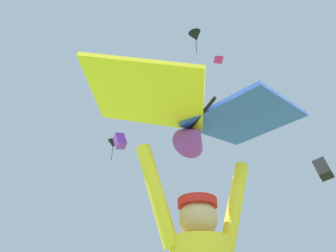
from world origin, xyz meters
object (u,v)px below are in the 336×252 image
at_px(distant_kite_purple_high_left, 120,141).
at_px(distant_kite_black_mid_left, 196,36).
at_px(distant_kite_black_high_right, 113,144).
at_px(distant_kite_magenta_low_right, 218,60).
at_px(distant_kite_black_far_center, 323,169).
at_px(held_stunt_kite, 197,116).

bearing_deg(distant_kite_purple_high_left, distant_kite_black_mid_left, -70.55).
bearing_deg(distant_kite_black_high_right, distant_kite_magenta_low_right, -65.08).
height_order(distant_kite_black_high_right, distant_kite_black_mid_left, distant_kite_black_high_right).
distance_m(distant_kite_black_mid_left, distant_kite_black_far_center, 10.82).
relative_size(held_stunt_kite, distant_kite_magenta_low_right, 2.11).
height_order(distant_kite_black_far_center, distant_kite_magenta_low_right, distant_kite_magenta_low_right).
bearing_deg(distant_kite_black_mid_left, held_stunt_kite, -104.57).
distance_m(distant_kite_black_far_center, distant_kite_purple_high_left, 15.70).
bearing_deg(distant_kite_black_mid_left, distant_kite_magenta_low_right, 51.72).
distance_m(distant_kite_black_high_right, distant_kite_black_mid_left, 19.48).
distance_m(distant_kite_magenta_low_right, distant_kite_purple_high_left, 11.23).
xyz_separation_m(distant_kite_black_high_right, distant_kite_black_mid_left, (5.22, -18.47, -3.35)).
bearing_deg(held_stunt_kite, distant_kite_magenta_low_right, 69.61).
bearing_deg(distant_kite_magenta_low_right, distant_kite_black_far_center, 12.93).
relative_size(distant_kite_black_mid_left, distant_kite_magenta_low_right, 2.13).
height_order(held_stunt_kite, distant_kite_purple_high_left, distant_kite_purple_high_left).
height_order(distant_kite_black_high_right, distant_kite_black_far_center, distant_kite_black_high_right).
bearing_deg(distant_kite_black_far_center, distant_kite_black_mid_left, -153.59).
relative_size(distant_kite_black_high_right, distant_kite_magenta_low_right, 3.31).
bearing_deg(distant_kite_black_high_right, distant_kite_black_far_center, -46.92).
xyz_separation_m(distant_kite_black_mid_left, distant_kite_magenta_low_right, (2.12, 2.68, 1.14)).
distance_m(held_stunt_kite, distant_kite_magenta_low_right, 19.35).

